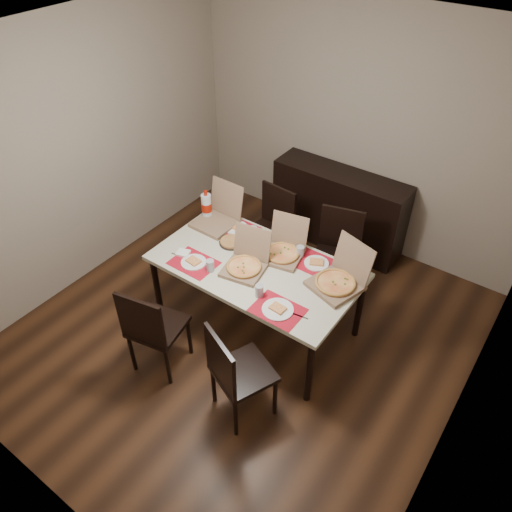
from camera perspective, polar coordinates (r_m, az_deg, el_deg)
name	(u,v)px	position (r m, az deg, el deg)	size (l,w,h in m)	color
ground	(244,334)	(4.81, -1.44, -8.94)	(3.80, 4.00, 0.02)	#3E2313
room_walls	(273,151)	(3.99, 1.96, 11.87)	(3.84, 4.02, 2.62)	gray
sideboard	(338,209)	(5.67, 9.38, 5.35)	(1.50, 0.40, 0.90)	black
dining_table	(256,271)	(4.41, 0.00, -1.67)	(1.80, 1.00, 0.75)	beige
chair_near_left	(152,327)	(4.25, -11.80, -7.97)	(0.50, 0.50, 0.93)	black
chair_near_right	(235,371)	(3.88, -2.41, -13.05)	(0.55, 0.55, 0.93)	black
chair_far_left	(271,226)	(5.22, 1.73, 3.43)	(0.45, 0.45, 0.93)	black
chair_far_right	(337,250)	(4.96, 9.21, 0.63)	(0.51, 0.51, 0.93)	black
setting_near_left	(197,262)	(4.39, -6.79, -0.70)	(0.47, 0.30, 0.11)	red
setting_near_right	(273,304)	(3.98, 1.92, -5.54)	(0.50, 0.30, 0.11)	red
setting_far_left	(239,228)	(4.76, -1.93, 3.23)	(0.51, 0.30, 0.11)	red
setting_far_right	(312,260)	(4.41, 6.37, -0.45)	(0.49, 0.30, 0.11)	red
napkin_loose	(245,269)	(4.31, -1.24, -1.46)	(0.12, 0.11, 0.02)	white
pizza_box_center	(246,264)	(4.29, -1.20, -0.89)	(0.40, 0.43, 0.34)	brown
pizza_box_right	(338,280)	(4.18, 9.38, -2.74)	(0.48, 0.51, 0.38)	brown
pizza_box_left	(218,217)	(4.84, -4.38, 4.42)	(0.38, 0.42, 0.38)	brown
pizza_box_extra	(284,250)	(4.44, 3.17, 0.65)	(0.41, 0.44, 0.34)	brown
faina_plate	(232,242)	(4.60, -2.81, 1.62)	(0.23, 0.23, 0.03)	black
dip_bowl	(277,261)	(4.39, 2.40, -0.60)	(0.10, 0.10, 0.03)	white
soda_bottle	(207,206)	(4.89, -5.67, 5.68)	(0.10, 0.10, 0.31)	silver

